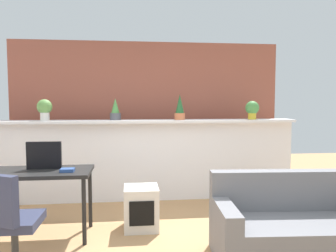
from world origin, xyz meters
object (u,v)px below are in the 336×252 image
tv_monitor (44,155)px  side_cube_shelf (141,208)px  potted_plant_0 (45,108)px  potted_plant_3 (252,109)px  desk (40,178)px  potted_plant_2 (180,108)px  potted_plant_1 (115,111)px  couch (296,229)px  office_chair (9,231)px  book_on_desk (67,170)px

tv_monitor → side_cube_shelf: tv_monitor is taller
tv_monitor → potted_plant_0: bearing=103.6°
potted_plant_3 → desk: size_ratio=0.26×
potted_plant_0 → potted_plant_2: bearing=-1.2°
potted_plant_1 → couch: 2.94m
office_chair → potted_plant_2: bearing=48.6°
potted_plant_0 → potted_plant_1: potted_plant_1 is taller
potted_plant_1 → desk: size_ratio=0.30×
potted_plant_3 → book_on_desk: 2.95m
side_cube_shelf → potted_plant_1: bearing=106.8°
potted_plant_1 → couch: potted_plant_1 is taller
potted_plant_2 → desk: size_ratio=0.35×
potted_plant_0 → office_chair: bearing=-84.2°
potted_plant_0 → couch: potted_plant_0 is taller
potted_plant_2 → couch: bearing=-67.6°
book_on_desk → couch: 2.40m
potted_plant_3 → office_chair: 3.69m
potted_plant_0 → tv_monitor: bearing=-76.4°
side_cube_shelf → potted_plant_2: bearing=60.8°
potted_plant_1 → office_chair: (-0.81, -2.06, -0.98)m
potted_plant_2 → potted_plant_3: size_ratio=1.36×
potted_plant_2 → potted_plant_3: (1.14, 0.00, -0.02)m
book_on_desk → potted_plant_2: bearing=43.3°
side_cube_shelf → book_on_desk: book_on_desk is taller
potted_plant_3 → potted_plant_2: bearing=-179.8°
potted_plant_2 → desk: potted_plant_2 is taller
couch → potted_plant_1: bearing=131.1°
potted_plant_0 → potted_plant_3: bearing=-0.7°
potted_plant_0 → potted_plant_2: size_ratio=0.80×
tv_monitor → potted_plant_1: bearing=58.5°
desk → side_cube_shelf: (1.11, 0.12, -0.42)m
tv_monitor → couch: (2.53, -0.86, -0.62)m
tv_monitor → side_cube_shelf: (1.08, 0.04, -0.65)m
potted_plant_1 → couch: size_ratio=0.20×
office_chair → side_cube_shelf: office_chair is taller
desk → office_chair: (-0.05, -0.78, -0.28)m
book_on_desk → tv_monitor: bearing=147.6°
desk → couch: bearing=-17.0°
potted_plant_1 → tv_monitor: 1.48m
potted_plant_0 → potted_plant_1: 1.02m
desk → tv_monitor: (0.03, 0.08, 0.24)m
potted_plant_3 → side_cube_shelf: size_ratio=0.57×
tv_monitor → book_on_desk: bearing=-32.4°
potted_plant_2 → office_chair: 2.88m
potted_plant_0 → potted_plant_3: potted_plant_0 is taller
potted_plant_0 → desk: potted_plant_0 is taller
potted_plant_2 → couch: (0.83, -2.01, -1.12)m
office_chair → book_on_desk: 0.86m
couch → potted_plant_2: bearing=112.4°
potted_plant_0 → side_cube_shelf: size_ratio=0.62×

